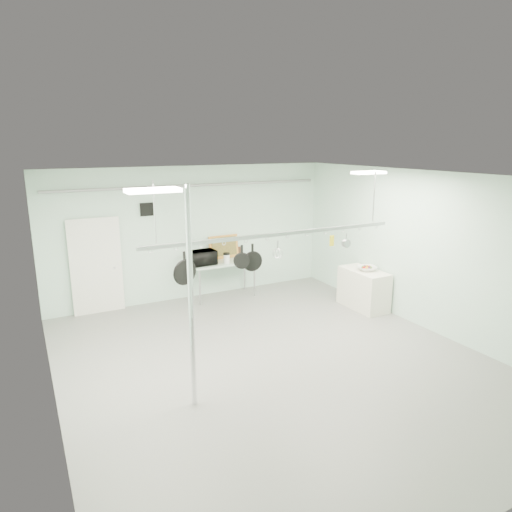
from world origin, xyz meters
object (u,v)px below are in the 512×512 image
prep_table (223,264)px  coffee_canister (227,259)px  skillet_right (252,257)px  chrome_pole (191,301)px  skillet_left (185,268)px  pot_rack (278,233)px  microwave (202,258)px  fruit_bowl (367,268)px  skillet_mid (242,257)px  side_cabinet (363,289)px

prep_table → coffee_canister: (0.02, -0.17, 0.18)m
coffee_canister → skillet_right: bearing=-106.1°
chrome_pole → skillet_left: size_ratio=5.85×
chrome_pole → skillet_right: (1.42, 0.90, 0.25)m
pot_rack → microwave: bearing=92.6°
fruit_bowl → skillet_left: bearing=-167.2°
microwave → coffee_canister: (0.57, -0.13, -0.07)m
coffee_canister → skillet_right: (-0.90, -3.13, 0.84)m
chrome_pole → pot_rack: bearing=25.3°
fruit_bowl → skillet_left: (-4.65, -1.06, 0.86)m
chrome_pole → microwave: size_ratio=5.17×
prep_table → skillet_mid: size_ratio=4.06×
chrome_pole → coffee_canister: size_ratio=15.17×
microwave → pot_rack: bearing=89.8°
pot_rack → fruit_bowl: pot_rack is taller
prep_table → side_cabinet: bearing=-40.8°
skillet_left → skillet_right: size_ratio=1.17×
pot_rack → coffee_canister: pot_rack is taller
chrome_pole → fruit_bowl: size_ratio=7.69×
side_cabinet → skillet_mid: bearing=-163.1°
prep_table → coffee_canister: coffee_canister is taller
prep_table → skillet_left: skillet_left is taller
side_cabinet → microwave: size_ratio=1.94×
pot_rack → microwave: pot_rack is taller
side_cabinet → microwave: (-3.10, 2.15, 0.63)m
fruit_bowl → skillet_left: skillet_left is taller
chrome_pole → microwave: chrome_pole is taller
prep_table → coffee_canister: bearing=-83.2°
coffee_canister → fruit_bowl: (2.55, -2.07, -0.06)m
skillet_right → pot_rack: bearing=7.1°
chrome_pole → prep_table: bearing=61.3°
skillet_right → microwave: bearing=91.2°
pot_rack → skillet_mid: size_ratio=12.19×
skillet_mid → fruit_bowl: bearing=40.1°
microwave → fruit_bowl: (3.12, -2.20, -0.13)m
fruit_bowl → skillet_right: size_ratio=0.89×
microwave → prep_table: bearing=-177.9°
fruit_bowl → skillet_mid: skillet_mid is taller
chrome_pole → microwave: 4.54m
side_cabinet → fruit_bowl: bearing=-62.4°
pot_rack → coffee_canister: (0.42, 3.13, -1.22)m
pot_rack → skillet_right: size_ratio=10.30×
pot_rack → coffee_canister: size_ratio=22.75×
skillet_mid → skillet_right: 0.20m
side_cabinet → skillet_left: bearing=-166.6°
skillet_left → skillet_mid: size_ratio=1.39×
skillet_left → skillet_right: (1.19, 0.00, 0.04)m
coffee_canister → skillet_mid: (-1.10, -3.13, 0.88)m
microwave → skillet_mid: skillet_mid is taller
chrome_pole → skillet_right: bearing=32.4°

